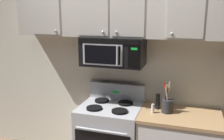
{
  "coord_description": "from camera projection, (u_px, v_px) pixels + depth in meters",
  "views": [
    {
      "loc": [
        0.9,
        -2.36,
        2.04
      ],
      "look_at": [
        0.0,
        0.49,
        1.35
      ],
      "focal_mm": 40.09,
      "sensor_mm": 36.0,
      "label": 1
    }
  ],
  "objects": [
    {
      "name": "utensil_crock_charcoal",
      "position": [
        167.0,
        104.0,
        2.9
      ],
      "size": [
        0.13,
        0.13,
        0.38
      ],
      "color": "#2D2D33",
      "rests_on": "counter_segment"
    },
    {
      "name": "pepper_mill",
      "position": [
        158.0,
        102.0,
        3.01
      ],
      "size": [
        0.05,
        0.05,
        0.18
      ],
      "primitive_type": "cylinder",
      "color": "black",
      "rests_on": "counter_segment"
    },
    {
      "name": "stove_range",
      "position": [
        110.0,
        138.0,
        3.21
      ],
      "size": [
        0.76,
        0.69,
        1.12
      ],
      "color": "#B7BABF",
      "rests_on": "ground_plane"
    },
    {
      "name": "upper_cabinets",
      "position": [
        114.0,
        14.0,
        2.99
      ],
      "size": [
        2.5,
        0.36,
        0.55
      ],
      "color": "#BCB7AD"
    },
    {
      "name": "back_wall",
      "position": [
        119.0,
        65.0,
        3.35
      ],
      "size": [
        5.2,
        0.1,
        2.7
      ],
      "primitive_type": "cube",
      "color": "silver",
      "rests_on": "ground_plane"
    },
    {
      "name": "over_range_microwave",
      "position": [
        113.0,
        51.0,
        3.07
      ],
      "size": [
        0.76,
        0.43,
        0.35
      ],
      "color": "black"
    },
    {
      "name": "salt_shaker",
      "position": [
        153.0,
        109.0,
        2.89
      ],
      "size": [
        0.04,
        0.04,
        0.11
      ],
      "color": "white",
      "rests_on": "counter_segment"
    }
  ]
}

